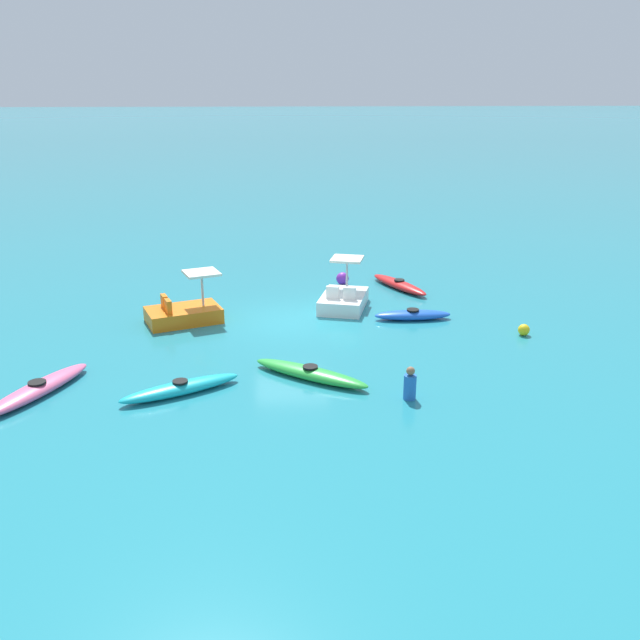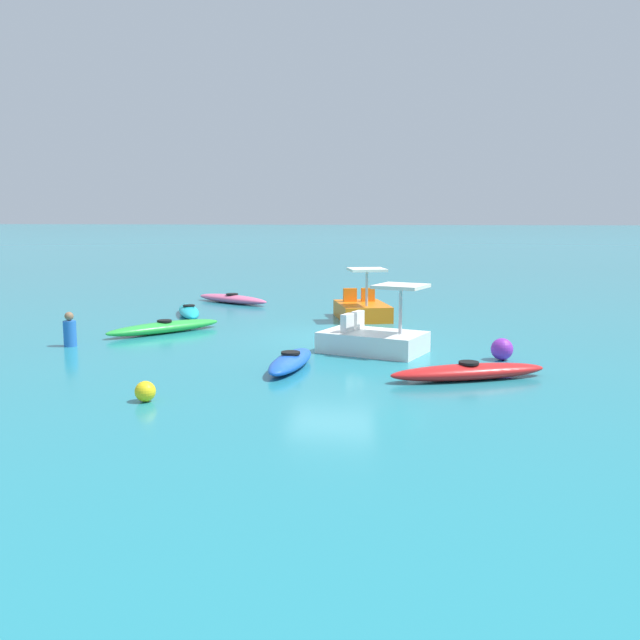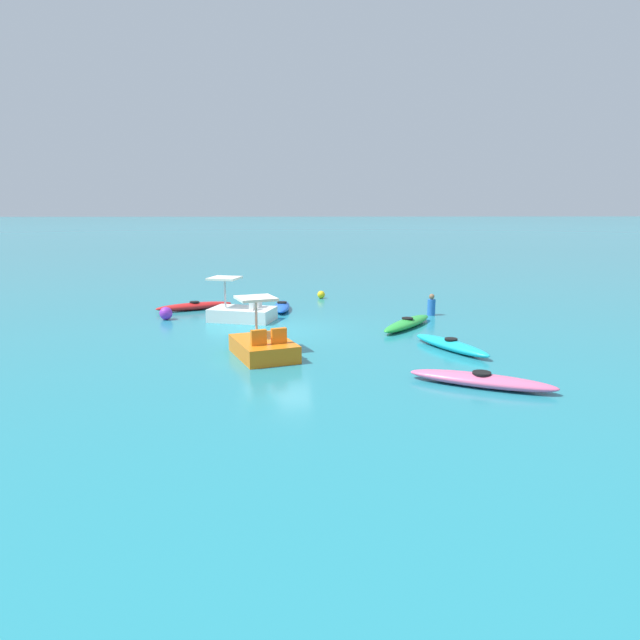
% 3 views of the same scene
% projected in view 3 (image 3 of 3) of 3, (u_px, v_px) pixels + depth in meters
% --- Properties ---
extents(ground_plane, '(600.00, 600.00, 0.00)m').
position_uv_depth(ground_plane, '(276.00, 331.00, 20.30)').
color(ground_plane, teal).
extents(kayak_pink, '(2.28, 3.49, 0.37)m').
position_uv_depth(kayak_pink, '(481.00, 380.00, 13.91)').
color(kayak_pink, pink).
rests_on(kayak_pink, ground_plane).
extents(kayak_cyan, '(3.16, 1.97, 0.37)m').
position_uv_depth(kayak_cyan, '(451.00, 345.00, 17.50)').
color(kayak_cyan, '#19B7C6').
rests_on(kayak_cyan, ground_plane).
extents(kayak_blue, '(2.63, 0.71, 0.37)m').
position_uv_depth(kayak_blue, '(282.00, 307.00, 24.36)').
color(kayak_blue, blue).
rests_on(kayak_blue, ground_plane).
extents(kayak_green, '(3.24, 2.62, 0.37)m').
position_uv_depth(kayak_green, '(407.00, 323.00, 20.81)').
color(kayak_green, green).
rests_on(kayak_green, ground_plane).
extents(kayak_red, '(1.98, 3.28, 0.37)m').
position_uv_depth(kayak_red, '(195.00, 306.00, 24.46)').
color(kayak_red, red).
rests_on(kayak_red, ground_plane).
extents(pedal_boat_white, '(2.13, 2.73, 1.68)m').
position_uv_depth(pedal_boat_white, '(242.00, 312.00, 22.10)').
color(pedal_boat_white, white).
rests_on(pedal_boat_white, ground_plane).
extents(pedal_boat_orange, '(2.76, 2.21, 1.68)m').
position_uv_depth(pedal_boat_orange, '(263.00, 345.00, 16.71)').
color(pedal_boat_orange, orange).
rests_on(pedal_boat_orange, ground_plane).
extents(buoy_yellow, '(0.37, 0.37, 0.37)m').
position_uv_depth(buoy_yellow, '(321.00, 295.00, 27.59)').
color(buoy_yellow, yellow).
rests_on(buoy_yellow, ground_plane).
extents(buoy_purple, '(0.51, 0.51, 0.51)m').
position_uv_depth(buoy_purple, '(166.00, 313.00, 22.29)').
color(buoy_purple, purple).
rests_on(buoy_purple, ground_plane).
extents(person_near_shore, '(0.40, 0.40, 0.88)m').
position_uv_depth(person_near_shore, '(431.00, 306.00, 23.21)').
color(person_near_shore, blue).
rests_on(person_near_shore, ground_plane).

